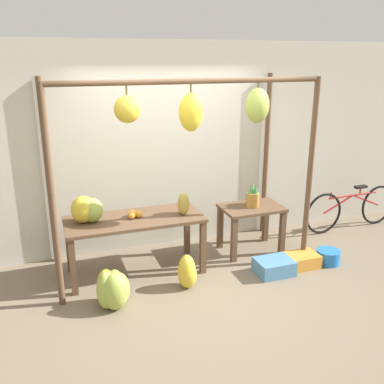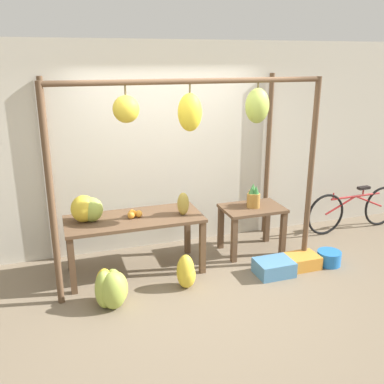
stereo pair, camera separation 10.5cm
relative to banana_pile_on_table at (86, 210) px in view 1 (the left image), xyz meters
name	(u,v)px [view 1 (the left image)]	position (x,y,z in m)	size (l,w,h in m)	color
ground_plane	(201,289)	(1.16, -0.74, -0.87)	(20.00, 20.00, 0.00)	#756651
shop_wall_back	(164,148)	(1.16, 0.69, 0.53)	(8.00, 0.08, 2.80)	beige
stall_awning	(192,133)	(1.20, -0.30, 0.89)	(3.14, 1.26, 2.37)	brown
display_table_main	(135,226)	(0.55, -0.05, -0.25)	(1.66, 0.71, 0.72)	brown
display_table_side	(251,217)	(2.18, 0.02, -0.37)	(0.82, 0.56, 0.65)	brown
banana_pile_on_table	(86,210)	(0.00, 0.00, 0.00)	(0.40, 0.33, 0.32)	#9EB247
orange_pile	(134,214)	(0.55, -0.03, -0.11)	(0.18, 0.18, 0.09)	orange
pineapple_cluster	(252,197)	(2.19, 0.04, -0.10)	(0.19, 0.25, 0.31)	#A3702D
banana_pile_ground_left	(113,289)	(0.15, -0.74, -0.67)	(0.45, 0.46, 0.43)	gold
banana_pile_ground_right	(187,273)	(1.03, -0.63, -0.69)	(0.30, 0.30, 0.41)	gold
fruit_crate_white	(274,267)	(2.15, -0.68, -0.78)	(0.45, 0.35, 0.19)	#4C84B2
blue_bucket	(328,257)	(2.97, -0.67, -0.78)	(0.31, 0.31, 0.18)	blue
parked_bicycle	(352,208)	(4.04, 0.22, -0.53)	(1.71, 0.11, 0.69)	black
papaya_pile	(183,204)	(1.15, -0.13, -0.01)	(0.15, 0.19, 0.29)	#B2993D
fruit_crate_purple	(302,260)	(2.59, -0.63, -0.79)	(0.41, 0.31, 0.17)	orange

